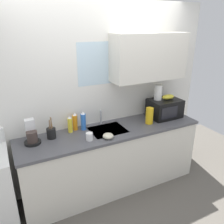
# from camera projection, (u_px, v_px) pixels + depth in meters

# --- Properties ---
(kitchen_wall_assembly) EXTENTS (3.24, 0.42, 2.50)m
(kitchen_wall_assembly) POSITION_uv_depth(u_px,v_px,m) (110.00, 89.00, 3.18)
(kitchen_wall_assembly) COLOR white
(kitchen_wall_assembly) RESTS_ON ground
(counter_unit) EXTENTS (2.47, 0.63, 0.90)m
(counter_unit) POSITION_uv_depth(u_px,v_px,m) (112.00, 158.00, 3.20)
(counter_unit) COLOR silver
(counter_unit) RESTS_ON ground
(sink_faucet) EXTENTS (0.03, 0.03, 0.20)m
(sink_faucet) POSITION_uv_depth(u_px,v_px,m) (101.00, 117.00, 3.18)
(sink_faucet) COLOR #B2B5BA
(sink_faucet) RESTS_ON counter_unit
(microwave) EXTENTS (0.46, 0.35, 0.27)m
(microwave) POSITION_uv_depth(u_px,v_px,m) (165.00, 108.00, 3.40)
(microwave) COLOR black
(microwave) RESTS_ON counter_unit
(banana_bunch) EXTENTS (0.20, 0.11, 0.07)m
(banana_bunch) POSITION_uv_depth(u_px,v_px,m) (168.00, 97.00, 3.36)
(banana_bunch) COLOR gold
(banana_bunch) RESTS_ON microwave
(paper_towel_roll) EXTENTS (0.11, 0.11, 0.22)m
(paper_towel_roll) POSITION_uv_depth(u_px,v_px,m) (158.00, 92.00, 3.32)
(paper_towel_roll) COLOR white
(paper_towel_roll) RESTS_ON microwave
(coffee_maker) EXTENTS (0.19, 0.21, 0.28)m
(coffee_maker) POSITION_uv_depth(u_px,v_px,m) (31.00, 135.00, 2.67)
(coffee_maker) COLOR black
(coffee_maker) RESTS_ON counter_unit
(dish_soap_bottle_blue) EXTENTS (0.07, 0.07, 0.25)m
(dish_soap_bottle_blue) POSITION_uv_depth(u_px,v_px,m) (83.00, 121.00, 3.00)
(dish_soap_bottle_blue) COLOR blue
(dish_soap_bottle_blue) RESTS_ON counter_unit
(dish_soap_bottle_orange) EXTENTS (0.06, 0.06, 0.24)m
(dish_soap_bottle_orange) POSITION_uv_depth(u_px,v_px,m) (75.00, 122.00, 3.00)
(dish_soap_bottle_orange) COLOR orange
(dish_soap_bottle_orange) RESTS_ON counter_unit
(dish_soap_bottle_yellow) EXTENTS (0.06, 0.06, 0.23)m
(dish_soap_bottle_yellow) POSITION_uv_depth(u_px,v_px,m) (70.00, 124.00, 2.93)
(dish_soap_bottle_yellow) COLOR yellow
(dish_soap_bottle_yellow) RESTS_ON counter_unit
(cereal_canister) EXTENTS (0.10, 0.10, 0.23)m
(cereal_canister) POSITION_uv_depth(u_px,v_px,m) (149.00, 116.00, 3.19)
(cereal_canister) COLOR gold
(cereal_canister) RESTS_ON counter_unit
(mug_white) EXTENTS (0.08, 0.08, 0.09)m
(mug_white) POSITION_uv_depth(u_px,v_px,m) (89.00, 137.00, 2.75)
(mug_white) COLOR white
(mug_white) RESTS_ON counter_unit
(utensil_crock) EXTENTS (0.11, 0.11, 0.27)m
(utensil_crock) POSITION_uv_depth(u_px,v_px,m) (51.00, 133.00, 2.79)
(utensil_crock) COLOR black
(utensil_crock) RESTS_ON counter_unit
(small_bowl) EXTENTS (0.13, 0.13, 0.06)m
(small_bowl) POSITION_uv_depth(u_px,v_px,m) (108.00, 136.00, 2.80)
(small_bowl) COLOR beige
(small_bowl) RESTS_ON counter_unit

